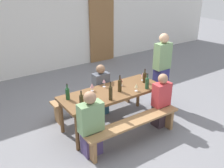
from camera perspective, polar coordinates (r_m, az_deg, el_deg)
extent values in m
plane|color=slate|center=(5.29, 0.00, -8.94)|extent=(24.00, 24.00, 0.00)
cube|color=silver|center=(7.86, -15.61, 13.80)|extent=(14.00, 0.20, 3.20)
cube|color=olive|center=(8.68, -2.26, 11.82)|extent=(0.90, 0.06, 2.10)
cube|color=brown|center=(4.94, 0.00, -1.86)|extent=(2.02, 0.77, 0.05)
cylinder|color=brown|center=(4.48, -7.68, -10.58)|extent=(0.07, 0.07, 0.70)
cylinder|color=brown|center=(5.41, 10.13, -4.24)|extent=(0.07, 0.07, 0.70)
cylinder|color=brown|center=(4.98, -11.07, -6.97)|extent=(0.07, 0.07, 0.70)
cylinder|color=brown|center=(5.84, 5.79, -1.79)|extent=(0.07, 0.07, 0.70)
cube|color=#9E7247|center=(4.60, 4.82, -8.24)|extent=(1.92, 0.30, 0.04)
cube|color=#9E7247|center=(4.33, -4.49, -14.17)|extent=(0.06, 0.24, 0.41)
cube|color=#9E7247|center=(5.23, 12.18, -7.36)|extent=(0.06, 0.24, 0.41)
cube|color=#9E7247|center=(5.59, -3.93, -2.05)|extent=(1.92, 0.30, 0.04)
cube|color=#9E7247|center=(5.37, -11.83, -6.42)|extent=(0.06, 0.24, 0.41)
cube|color=#9E7247|center=(6.11, 3.09, -1.97)|extent=(0.06, 0.24, 0.41)
cylinder|color=#234C2D|center=(5.04, 7.74, 0.11)|extent=(0.08, 0.08, 0.21)
cylinder|color=#234C2D|center=(4.98, 7.84, 1.70)|extent=(0.03, 0.03, 0.09)
cylinder|color=black|center=(4.96, 7.87, 2.23)|extent=(0.03, 0.03, 0.01)
cylinder|color=#332814|center=(5.32, 7.19, 1.40)|extent=(0.08, 0.08, 0.20)
cylinder|color=#332814|center=(5.26, 7.27, 2.80)|extent=(0.03, 0.03, 0.08)
cylinder|color=black|center=(5.25, 7.29, 3.26)|extent=(0.03, 0.03, 0.01)
cylinder|color=#332814|center=(4.56, -0.31, -2.06)|extent=(0.07, 0.07, 0.25)
cylinder|color=#332814|center=(4.49, -0.32, -0.11)|extent=(0.02, 0.02, 0.09)
cylinder|color=black|center=(4.46, -0.32, 0.50)|extent=(0.03, 0.03, 0.01)
cylinder|color=#332814|center=(4.36, -6.73, -3.76)|extent=(0.07, 0.07, 0.21)
cylinder|color=#332814|center=(4.30, -6.82, -2.08)|extent=(0.03, 0.03, 0.07)
cylinder|color=black|center=(4.28, -6.85, -1.57)|extent=(0.03, 0.03, 0.01)
cylinder|color=#332814|center=(4.87, 1.72, -0.40)|extent=(0.07, 0.07, 0.23)
cylinder|color=#332814|center=(4.81, 1.75, 1.33)|extent=(0.03, 0.03, 0.09)
cylinder|color=black|center=(4.79, 1.75, 1.88)|extent=(0.03, 0.03, 0.01)
cylinder|color=#194723|center=(4.65, -9.75, -2.21)|extent=(0.07, 0.07, 0.21)
cylinder|color=#194723|center=(4.58, -9.88, -0.57)|extent=(0.03, 0.03, 0.09)
cylinder|color=black|center=(4.56, -9.92, -0.02)|extent=(0.03, 0.03, 0.01)
cylinder|color=silver|center=(4.95, 5.33, -1.51)|extent=(0.06, 0.06, 0.01)
cylinder|color=silver|center=(4.94, 5.35, -1.13)|extent=(0.01, 0.01, 0.07)
cone|color=beige|center=(4.91, 5.38, -0.35)|extent=(0.07, 0.07, 0.08)
cylinder|color=silver|center=(5.11, -1.75, -0.59)|extent=(0.06, 0.06, 0.01)
cylinder|color=silver|center=(5.09, -1.76, -0.10)|extent=(0.01, 0.01, 0.09)
cone|color=#D18C93|center=(5.06, -1.77, 0.73)|extent=(0.06, 0.06, 0.07)
cylinder|color=silver|center=(5.44, 6.73, 0.83)|extent=(0.06, 0.06, 0.01)
cylinder|color=silver|center=(5.42, 6.76, 1.28)|extent=(0.01, 0.01, 0.09)
cone|color=#D18C93|center=(5.39, 6.80, 2.15)|extent=(0.06, 0.06, 0.09)
cylinder|color=silver|center=(5.17, 1.97, -0.26)|extent=(0.06, 0.06, 0.01)
cylinder|color=silver|center=(5.16, 1.97, 0.14)|extent=(0.01, 0.01, 0.07)
cone|color=maroon|center=(5.13, 1.98, 0.91)|extent=(0.07, 0.07, 0.08)
cylinder|color=silver|center=(4.95, -4.39, -1.48)|extent=(0.06, 0.06, 0.01)
cylinder|color=silver|center=(4.94, -4.41, -1.12)|extent=(0.01, 0.01, 0.06)
cone|color=#D18C93|center=(4.91, -4.44, -0.31)|extent=(0.08, 0.08, 0.09)
cube|color=#4D3E6D|center=(4.46, -4.51, -12.60)|extent=(0.31, 0.24, 0.45)
cube|color=#729966|center=(4.19, -4.73, -7.34)|extent=(0.41, 0.20, 0.51)
sphere|color=#A87A5B|center=(4.02, -4.90, -3.00)|extent=(0.20, 0.20, 0.20)
cube|color=#3C2D35|center=(5.26, 10.49, -6.74)|extent=(0.26, 0.24, 0.45)
cube|color=#C6383D|center=(5.04, 10.87, -2.27)|extent=(0.34, 0.20, 0.46)
sphere|color=#A87A5B|center=(4.91, 11.16, 1.15)|extent=(0.19, 0.19, 0.19)
cube|color=#29576C|center=(5.60, -2.39, -4.29)|extent=(0.25, 0.24, 0.45)
cube|color=#4C515B|center=(5.40, -2.47, 0.03)|extent=(0.33, 0.20, 0.47)
sphere|color=#846047|center=(5.27, -2.53, 3.31)|extent=(0.19, 0.19, 0.19)
cube|color=navy|center=(5.94, 10.53, -0.65)|extent=(0.27, 0.24, 0.88)
cube|color=#729966|center=(5.68, 11.08, 6.04)|extent=(0.36, 0.20, 0.57)
sphere|color=tan|center=(5.57, 11.40, 9.85)|extent=(0.21, 0.21, 0.21)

